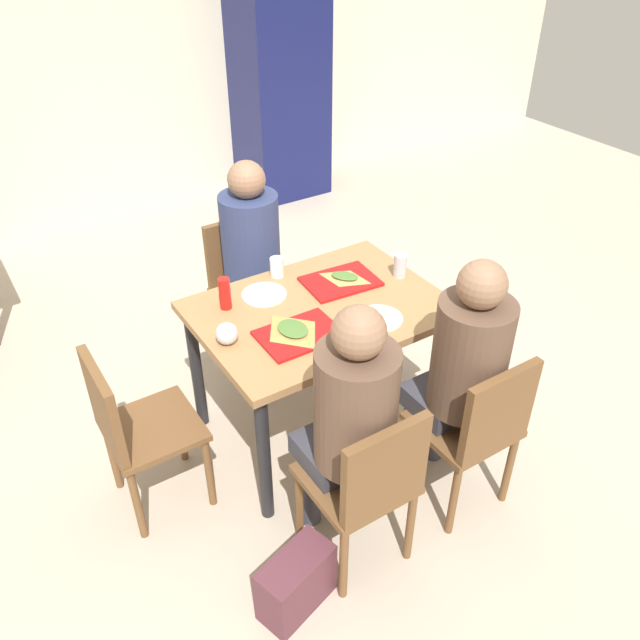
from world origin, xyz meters
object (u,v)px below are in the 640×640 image
(pizza_slice_a, at_px, (293,330))
(paper_plate_center, at_px, (264,294))
(chair_near_right, at_px, (477,426))
(paper_plate_near_edge, at_px, (379,318))
(plastic_cup_a, at_px, (277,267))
(foil_bundle, at_px, (227,334))
(main_table, at_px, (320,324))
(chair_near_left, at_px, (368,482))
(pizza_slice_b, at_px, (345,277))
(chair_left_end, at_px, (132,425))
(person_in_brown_jacket, at_px, (462,364))
(person_far_side, at_px, (254,253))
(condiment_bottle, at_px, (225,293))
(person_in_red, at_px, (350,415))
(tray_red_far, at_px, (340,281))
(soda_can, at_px, (400,265))
(drink_fridge, at_px, (279,86))
(plastic_cup_b, at_px, (370,334))
(chair_far_side, at_px, (246,281))
(handbag, at_px, (296,582))
(tray_red_near, at_px, (299,335))

(pizza_slice_a, bearing_deg, paper_plate_center, 82.46)
(chair_near_right, height_order, paper_plate_near_edge, chair_near_right)
(plastic_cup_a, height_order, foil_bundle, same)
(main_table, distance_m, chair_near_left, 0.88)
(pizza_slice_b, bearing_deg, chair_left_end, -173.87)
(person_in_brown_jacket, xyz_separation_m, person_far_side, (-0.29, 1.34, 0.00))
(person_far_side, xyz_separation_m, foil_bundle, (-0.50, -0.69, 0.07))
(chair_near_left, xyz_separation_m, condiment_bottle, (-0.09, 1.04, 0.35))
(main_table, relative_size, plastic_cup_a, 11.65)
(person_in_red, xyz_separation_m, tray_red_far, (0.50, 0.80, 0.03))
(pizza_slice_b, distance_m, soda_can, 0.29)
(person_in_red, height_order, soda_can, person_in_red)
(foil_bundle, xyz_separation_m, drink_fridge, (1.90, 2.87, 0.13))
(chair_near_left, height_order, pizza_slice_b, chair_near_left)
(pizza_slice_a, height_order, plastic_cup_b, plastic_cup_b)
(chair_near_left, distance_m, chair_far_side, 1.64)
(chair_far_side, relative_size, pizza_slice_b, 3.69)
(pizza_slice_a, bearing_deg, foil_bundle, 159.79)
(tray_red_far, bearing_deg, chair_far_side, 106.68)
(chair_near_right, relative_size, foil_bundle, 8.53)
(chair_near_right, bearing_deg, plastic_cup_a, 105.33)
(chair_near_left, xyz_separation_m, foil_bundle, (-0.20, 0.79, 0.32))
(foil_bundle, bearing_deg, pizza_slice_a, -20.21)
(chair_far_side, distance_m, paper_plate_center, 0.66)
(person_far_side, distance_m, paper_plate_near_edge, 0.92)
(paper_plate_near_edge, bearing_deg, person_far_side, 100.97)
(person_in_brown_jacket, distance_m, paper_plate_near_edge, 0.45)
(plastic_cup_b, relative_size, drink_fridge, 0.05)
(chair_near_right, height_order, chair_left_end, same)
(chair_near_right, distance_m, condiment_bottle, 1.29)
(handbag, bearing_deg, plastic_cup_a, 62.69)
(foil_bundle, bearing_deg, pizza_slice_b, 11.65)
(paper_plate_center, bearing_deg, drink_fridge, 58.80)
(chair_near_left, distance_m, drink_fridge, 4.06)
(person_in_brown_jacket, distance_m, drink_fridge, 3.70)
(main_table, bearing_deg, chair_far_side, 90.00)
(chair_far_side, height_order, tray_red_near, chair_far_side)
(pizza_slice_b, bearing_deg, chair_near_right, -86.29)
(chair_far_side, bearing_deg, person_in_red, -101.16)
(person_far_side, xyz_separation_m, paper_plate_near_edge, (0.17, -0.90, 0.03))
(main_table, relative_size, pizza_slice_b, 5.04)
(chair_left_end, height_order, person_far_side, person_far_side)
(tray_red_far, distance_m, condiment_bottle, 0.60)
(person_far_side, height_order, plastic_cup_b, person_far_side)
(chair_far_side, relative_size, person_far_side, 0.68)
(person_far_side, distance_m, pizza_slice_b, 0.59)
(person_in_red, height_order, person_in_brown_jacket, same)
(pizza_slice_a, height_order, foil_bundle, foil_bundle)
(person_in_brown_jacket, relative_size, plastic_cup_a, 12.63)
(chair_near_right, relative_size, paper_plate_center, 3.88)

